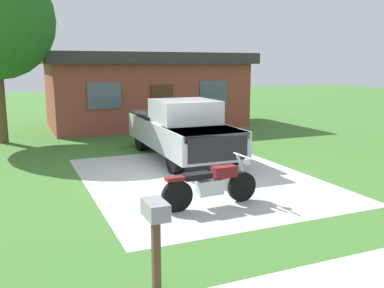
{
  "coord_description": "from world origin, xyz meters",
  "views": [
    {
      "loc": [
        -4.38,
        -9.81,
        2.97
      ],
      "look_at": [
        -0.1,
        0.23,
        0.9
      ],
      "focal_mm": 39.34,
      "sensor_mm": 36.0,
      "label": 1
    }
  ],
  "objects_px": {
    "motorcycle": "(211,185)",
    "pickup_truck": "(180,128)",
    "mailbox": "(156,222)",
    "neighbor_house": "(145,89)"
  },
  "relations": [
    {
      "from": "pickup_truck",
      "to": "neighbor_house",
      "type": "relative_size",
      "value": 0.59
    },
    {
      "from": "motorcycle",
      "to": "pickup_truck",
      "type": "relative_size",
      "value": 0.39
    },
    {
      "from": "pickup_truck",
      "to": "mailbox",
      "type": "relative_size",
      "value": 4.49
    },
    {
      "from": "motorcycle",
      "to": "pickup_truck",
      "type": "bearing_deg",
      "value": 76.44
    },
    {
      "from": "mailbox",
      "to": "neighbor_house",
      "type": "xyz_separation_m",
      "value": [
        4.47,
        15.18,
        0.81
      ]
    },
    {
      "from": "motorcycle",
      "to": "neighbor_house",
      "type": "bearing_deg",
      "value": 79.43
    },
    {
      "from": "motorcycle",
      "to": "mailbox",
      "type": "distance_m",
      "value": 3.6
    },
    {
      "from": "pickup_truck",
      "to": "neighbor_house",
      "type": "bearing_deg",
      "value": 81.29
    },
    {
      "from": "motorcycle",
      "to": "neighbor_house",
      "type": "xyz_separation_m",
      "value": [
        2.3,
        12.35,
        1.32
      ]
    },
    {
      "from": "neighbor_house",
      "to": "mailbox",
      "type": "bearing_deg",
      "value": -106.4
    }
  ]
}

